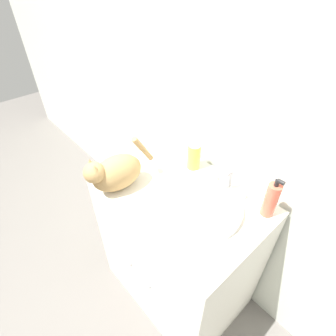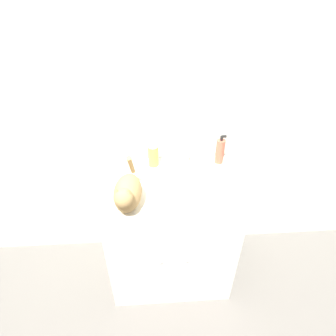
% 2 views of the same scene
% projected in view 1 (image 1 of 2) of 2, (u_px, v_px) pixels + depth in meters
% --- Properties ---
extents(ground_plane, '(8.00, 8.00, 0.00)m').
position_uv_depth(ground_plane, '(145.00, 313.00, 1.73)').
color(ground_plane, slate).
extents(wall_back, '(6.00, 0.05, 2.50)m').
position_uv_depth(wall_back, '(232.00, 112.00, 1.26)').
color(wall_back, silver).
rests_on(wall_back, ground_plane).
extents(vanity_cabinet, '(0.85, 0.60, 0.92)m').
position_uv_depth(vanity_cabinet, '(178.00, 247.00, 1.59)').
color(vanity_cabinet, silver).
rests_on(vanity_cabinet, ground_plane).
extents(sink_basin, '(0.38, 0.38, 0.04)m').
position_uv_depth(sink_basin, '(201.00, 207.00, 1.21)').
color(sink_basin, silver).
rests_on(sink_basin, vanity_cabinet).
extents(faucet, '(0.21, 0.09, 0.13)m').
position_uv_depth(faucet, '(229.00, 181.00, 1.29)').
color(faucet, silver).
rests_on(faucet, vanity_cabinet).
extents(cat, '(0.18, 0.38, 0.25)m').
position_uv_depth(cat, '(115.00, 172.00, 1.27)').
color(cat, tan).
rests_on(cat, vanity_cabinet).
extents(soap_bottle, '(0.06, 0.06, 0.21)m').
position_uv_depth(soap_bottle, '(271.00, 200.00, 1.14)').
color(soap_bottle, '#EF6047').
rests_on(soap_bottle, vanity_cabinet).
extents(spray_bottle, '(0.07, 0.07, 0.18)m').
position_uv_depth(spray_bottle, '(194.00, 154.00, 1.40)').
color(spray_bottle, '#EADB4C').
rests_on(spray_bottle, vanity_cabinet).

